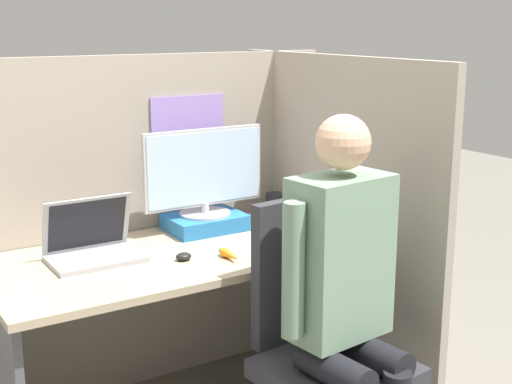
% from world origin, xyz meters
% --- Properties ---
extents(cubicle_panel_back, '(1.94, 0.05, 1.49)m').
position_xyz_m(cubicle_panel_back, '(0.00, 0.75, 0.75)').
color(cubicle_panel_back, gray).
rests_on(cubicle_panel_back, ground).
extents(cubicle_panel_right, '(0.04, 1.38, 1.49)m').
position_xyz_m(cubicle_panel_right, '(0.75, 0.29, 0.74)').
color(cubicle_panel_right, gray).
rests_on(cubicle_panel_right, ground).
extents(desk, '(1.44, 0.73, 0.73)m').
position_xyz_m(desk, '(0.00, 0.37, 0.55)').
color(desk, tan).
rests_on(desk, ground).
extents(paper_box, '(0.33, 0.25, 0.07)m').
position_xyz_m(paper_box, '(0.27, 0.58, 0.76)').
color(paper_box, '#236BAD').
rests_on(paper_box, desk).
extents(monitor, '(0.56, 0.22, 0.38)m').
position_xyz_m(monitor, '(0.27, 0.58, 0.99)').
color(monitor, '#B2B2B7').
rests_on(monitor, paper_box).
extents(laptop, '(0.34, 0.24, 0.24)m').
position_xyz_m(laptop, '(-0.29, 0.45, 0.78)').
color(laptop, '#99999E').
rests_on(laptop, desk).
extents(mouse, '(0.06, 0.05, 0.03)m').
position_xyz_m(mouse, '(0.00, 0.26, 0.75)').
color(mouse, black).
rests_on(mouse, desk).
extents(stapler, '(0.04, 0.17, 0.05)m').
position_xyz_m(stapler, '(0.66, 0.31, 0.75)').
color(stapler, '#2D2D33').
rests_on(stapler, desk).
extents(carrot_toy, '(0.04, 0.14, 0.04)m').
position_xyz_m(carrot_toy, '(0.15, 0.16, 0.75)').
color(carrot_toy, orange).
rests_on(carrot_toy, desk).
extents(office_chair, '(0.53, 0.57, 1.01)m').
position_xyz_m(office_chair, '(0.31, -0.22, 0.52)').
color(office_chair, '#2D2D33').
rests_on(office_chair, ground).
extents(person, '(0.48, 0.42, 1.34)m').
position_xyz_m(person, '(0.29, -0.37, 0.77)').
color(person, black).
rests_on(person, ground).
extents(coffee_mug, '(0.09, 0.09, 0.10)m').
position_xyz_m(coffee_mug, '(0.67, 0.63, 0.78)').
color(coffee_mug, '#232328').
rests_on(coffee_mug, desk).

